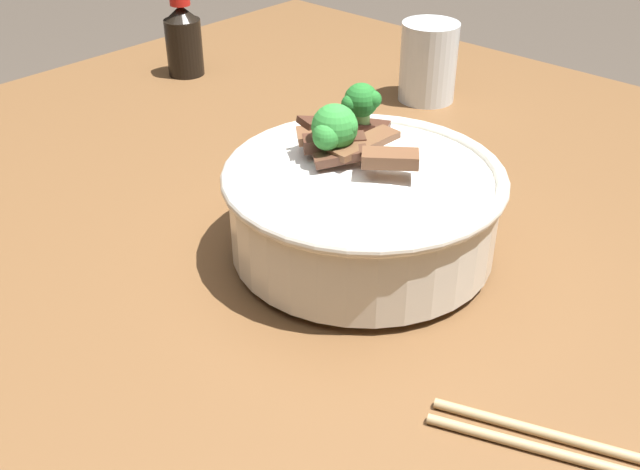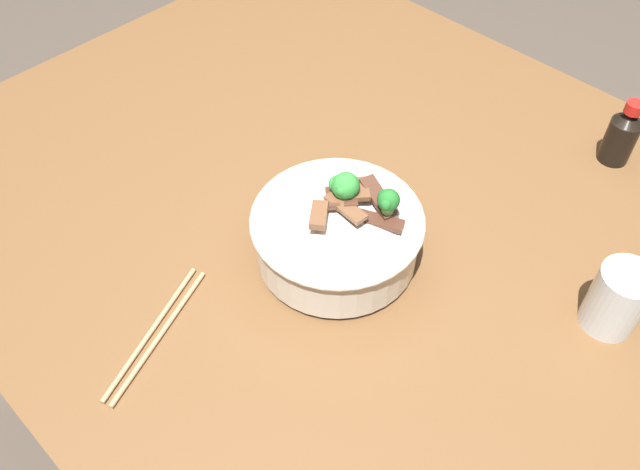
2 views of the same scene
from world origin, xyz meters
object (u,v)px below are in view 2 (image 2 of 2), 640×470
rice_bowl (337,231)px  soy_sauce_bottle (622,135)px  chopsticks_pair (156,334)px  drinking_glass (615,302)px

rice_bowl → soy_sauce_bottle: size_ratio=2.12×
chopsticks_pair → drinking_glass: bearing=-133.6°
chopsticks_pair → soy_sauce_bottle: (-0.27, -0.75, 0.05)m
rice_bowl → chopsticks_pair: bearing=73.6°
drinking_glass → soy_sauce_bottle: soy_sauce_bottle is taller
chopsticks_pair → soy_sauce_bottle: size_ratio=1.88×
rice_bowl → chopsticks_pair: 0.28m
soy_sauce_bottle → drinking_glass: bearing=116.6°
drinking_glass → chopsticks_pair: size_ratio=0.46×
rice_bowl → drinking_glass: 0.38m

